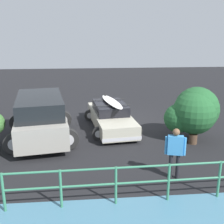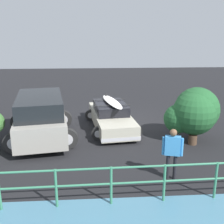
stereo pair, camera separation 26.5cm
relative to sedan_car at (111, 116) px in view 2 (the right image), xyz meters
The scene contains 6 objects.
ground_plane 1.00m from the sedan_car, 122.03° to the right, with size 44.00×44.00×0.02m, color black.
sedan_car is the anchor object (origin of this frame).
suv_car 3.27m from the sedan_car, 22.02° to the left, with size 3.16×4.64×1.86m.
person_bystander 5.15m from the sedan_car, 107.35° to the left, with size 0.61×0.29×1.61m.
railing_fence 6.13m from the sedan_car, 99.57° to the left, with size 8.50×0.29×1.06m.
bush_near_left 3.74m from the sedan_car, 152.21° to the left, with size 2.29×2.02×2.20m.
Camera 2 is at (1.24, 13.22, 4.35)m, focal length 45.00 mm.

